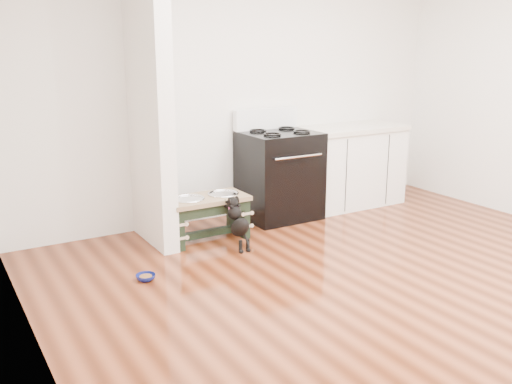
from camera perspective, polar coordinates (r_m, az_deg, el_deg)
ground at (r=4.45m, az=15.00°, el=-9.98°), size 5.00×5.00×0.00m
room_shell at (r=4.07m, az=16.53°, el=11.28°), size 5.00×5.00×5.00m
partition_wall at (r=5.21m, az=-10.64°, el=9.27°), size 0.15×0.80×2.70m
oven_range at (r=6.04m, az=2.33°, el=1.84°), size 0.76×0.69×1.14m
cabinet_run at (r=6.63m, az=9.36°, el=2.60°), size 1.24×0.64×0.91m
dog_feeder at (r=5.39m, az=-4.94°, el=-1.74°), size 0.77×0.41×0.44m
puppy at (r=5.16m, az=-1.82°, el=-2.95°), size 0.14×0.40×0.47m
floor_bowl at (r=4.63m, az=-10.97°, el=-8.38°), size 0.19×0.19×0.05m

